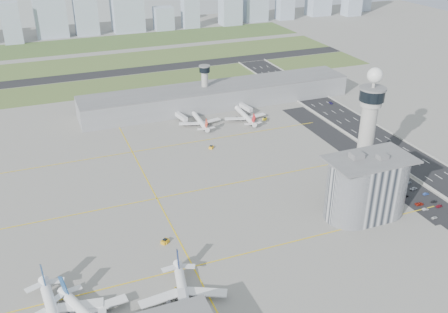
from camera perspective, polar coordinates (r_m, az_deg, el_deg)
name	(u,v)px	position (r m, az deg, el deg)	size (l,w,h in m)	color
ground	(250,212)	(252.05, 2.96, -6.36)	(1000.00, 1000.00, 0.00)	gray
grass_strip_0	(121,85)	(444.11, -11.64, 8.03)	(480.00, 50.00, 0.08)	#495C2B
grass_strip_1	(107,62)	(515.15, -13.28, 10.42)	(480.00, 60.00, 0.08)	#4C612D
grass_strip_2	(94,44)	(592.00, -14.61, 12.32)	(480.00, 70.00, 0.08)	#3F5528
runway	(114,73)	(479.00, -12.50, 9.30)	(480.00, 22.00, 0.10)	black
highway	(431,172)	(312.16, 22.58, -1.65)	(28.00, 500.00, 0.10)	black
barrier_left	(412,175)	(302.91, 20.66, -2.04)	(0.60, 500.00, 1.20)	#9E9E99
landside_road	(408,188)	(289.98, 20.26, -3.41)	(18.00, 260.00, 0.08)	black
parking_lot	(420,199)	(281.34, 21.51, -4.59)	(20.00, 44.00, 0.10)	black
taxiway_line_h_0	(193,267)	(217.53, -3.56, -12.46)	(260.00, 0.60, 0.01)	yellow
taxiway_line_h_1	(157,198)	(265.20, -7.68, -4.77)	(260.00, 0.60, 0.01)	yellow
taxiway_line_h_2	(132,152)	(317.09, -10.44, 0.50)	(260.00, 0.60, 0.01)	yellow
taxiway_line_v	(157,198)	(265.20, -7.68, -4.77)	(0.60, 260.00, 0.01)	yellow
control_tower	(368,122)	(276.53, 16.18, 3.86)	(14.00, 14.00, 64.50)	#ADAAA5
secondary_tower	(205,82)	(380.89, -2.21, 8.46)	(8.60, 8.60, 31.90)	#ADAAA5
admin_building	(367,187)	(252.38, 15.98, -3.36)	(42.00, 24.00, 33.50)	#B2B2B7
terminal_pier	(218,95)	(385.88, -0.68, 7.01)	(210.00, 32.00, 15.80)	gray
airplane_near_a	(53,310)	(198.84, -18.99, -16.29)	(43.92, 37.33, 12.30)	white
airplane_near_b	(88,312)	(195.48, -15.31, -16.80)	(39.37, 33.47, 11.02)	white
airplane_near_c	(183,292)	(197.28, -4.66, -15.17)	(40.90, 34.77, 11.45)	white
airplane_far_a	(200,118)	(350.74, -2.80, 4.43)	(36.02, 30.62, 10.09)	white
airplane_far_b	(245,113)	(359.02, 2.43, 5.00)	(37.03, 31.48, 10.37)	white
jet_bridge_far_0	(177,115)	(362.18, -5.39, 4.70)	(14.00, 3.00, 5.70)	silver
jet_bridge_far_1	(241,106)	(377.99, 1.91, 5.75)	(14.00, 3.00, 5.70)	silver
tug_1	(176,290)	(205.51, -5.45, -14.98)	(2.08, 3.02, 1.75)	gold
tug_2	(165,241)	(231.46, -6.76, -9.57)	(2.47, 3.60, 2.09)	orange
tug_3	(166,241)	(231.74, -6.67, -9.57)	(2.03, 2.95, 1.72)	gold
tug_4	(211,147)	(316.43, -1.47, 1.10)	(2.25, 3.28, 1.91)	gold
tug_5	(265,118)	(361.35, 4.67, 4.36)	(2.31, 3.36, 1.95)	yellow
car_lot_0	(434,218)	(267.30, 22.91, -6.45)	(1.39, 3.46, 1.18)	silver
car_lot_1	(425,209)	(272.62, 22.01, -5.60)	(1.21, 3.47, 1.14)	#929398
car_lot_2	(419,204)	(276.00, 21.43, -5.06)	(2.15, 4.65, 1.29)	#A42214
car_lot_3	(405,196)	(280.75, 20.01, -4.27)	(1.54, 3.79, 1.10)	black
car_lot_4	(399,191)	(283.80, 19.36, -3.79)	(1.49, 3.71, 1.26)	navy
car_lot_5	(392,186)	(288.00, 18.62, -3.23)	(1.15, 3.29, 1.08)	white
car_lot_7	(439,206)	(278.16, 23.38, -5.21)	(1.61, 3.97, 1.15)	maroon
car_lot_8	(434,201)	(281.21, 22.87, -4.75)	(1.36, 3.39, 1.15)	#252528
car_lot_9	(426,194)	(286.70, 22.08, -3.98)	(1.20, 3.46, 1.14)	navy
car_lot_10	(414,189)	(289.42, 20.85, -3.44)	(2.07, 4.49, 1.25)	silver
car_lot_11	(408,183)	(294.33, 20.30, -2.82)	(1.80, 4.42, 1.28)	gray
car_hw_1	(386,144)	(337.85, 18.00, 1.38)	(1.30, 3.73, 1.23)	black
car_hw_2	(331,103)	(399.93, 12.10, 6.01)	(2.07, 4.49, 1.25)	navy
car_hw_4	(278,83)	(440.73, 6.23, 8.37)	(1.51, 3.76, 1.28)	gray
skyline_bldg_6	(11,23)	(620.36, -23.14, 13.86)	(20.04, 16.03, 45.20)	#9EADC1
skyline_bldg_7	(49,10)	(638.26, -19.33, 15.52)	(35.76, 28.61, 61.22)	#9EADC1
skyline_bldg_9	(127,5)	(644.27, -11.06, 16.60)	(36.96, 29.57, 62.11)	#9EADC1
skyline_bldg_10	(164,18)	(648.46, -6.92, 15.40)	(23.01, 18.41, 27.75)	#9EADC1
skyline_bldg_11	(190,12)	(656.80, -3.88, 16.16)	(20.22, 16.18, 38.97)	#9EADC1
skyline_bldg_12	(230,6)	(672.48, 0.73, 16.80)	(26.14, 20.92, 46.89)	#9EADC1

